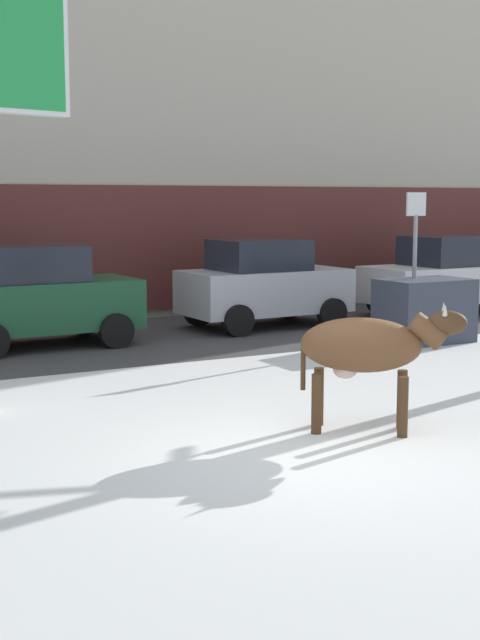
{
  "coord_description": "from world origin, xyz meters",
  "views": [
    {
      "loc": [
        -4.88,
        -7.44,
        2.68
      ],
      "look_at": [
        0.51,
        2.59,
        1.1
      ],
      "focal_mm": 48.68,
      "sensor_mm": 36.0,
      "label": 1
    }
  ],
  "objects": [
    {
      "name": "ground_plane",
      "position": [
        0.0,
        0.0,
        0.0
      ],
      "size": [
        120.0,
        120.0,
        0.0
      ],
      "primitive_type": "plane",
      "color": "white"
    },
    {
      "name": "road_strip",
      "position": [
        0.0,
        8.28,
        0.0
      ],
      "size": [
        60.0,
        5.6,
        0.01
      ],
      "primitive_type": "cube",
      "color": "#423F3F",
      "rests_on": "ground"
    },
    {
      "name": "cow_brown",
      "position": [
        1.08,
        0.55,
        0.99
      ],
      "size": [
        1.76,
        1.48,
        1.54
      ],
      "color": "brown",
      "rests_on": "ground"
    },
    {
      "name": "car_darkgreen_hatchback",
      "position": [
        -0.69,
        8.17,
        0.93
      ],
      "size": [
        3.55,
        2.0,
        1.86
      ],
      "color": "#194C2D",
      "rests_on": "ground"
    },
    {
      "name": "car_silver_hatchback",
      "position": [
        4.17,
        8.36,
        0.93
      ],
      "size": [
        3.55,
        2.0,
        1.86
      ],
      "color": "#B7BABF",
      "rests_on": "ground"
    },
    {
      "name": "car_white_sedan",
      "position": [
        9.09,
        8.15,
        0.91
      ],
      "size": [
        4.25,
        2.07,
        1.84
      ],
      "color": "white",
      "rests_on": "ground"
    },
    {
      "name": "pedestrian_near_billboard",
      "position": [
        7.68,
        10.93,
        0.88
      ],
      "size": [
        0.36,
        0.24,
        1.73
      ],
      "color": "#282833",
      "rests_on": "ground"
    },
    {
      "name": "pedestrian_far_left",
      "position": [
        6.65,
        10.93,
        0.88
      ],
      "size": [
        0.36,
        0.24,
        1.73
      ],
      "color": "#282833",
      "rests_on": "ground"
    },
    {
      "name": "dumpster",
      "position": [
        5.92,
        5.26,
        0.6
      ],
      "size": [
        1.71,
        1.12,
        1.2
      ],
      "primitive_type": "cube",
      "rotation": [
        0.0,
        0.0,
        0.01
      ],
      "color": "#383D4C",
      "rests_on": "ground"
    },
    {
      "name": "street_sign",
      "position": [
        5.82,
        5.46,
        1.67
      ],
      "size": [
        0.44,
        0.08,
        2.82
      ],
      "color": "gray",
      "rests_on": "ground"
    }
  ]
}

